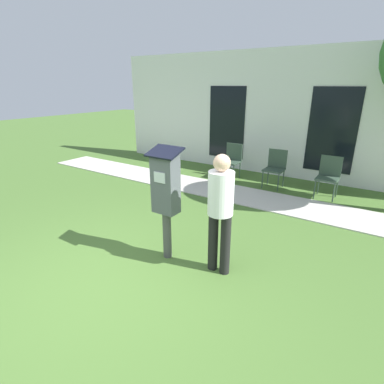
# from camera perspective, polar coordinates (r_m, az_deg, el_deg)

# --- Properties ---
(ground_plane) EXTENTS (40.00, 40.00, 0.00)m
(ground_plane) POSITION_cam_1_polar(r_m,az_deg,el_deg) (3.98, -16.59, -17.17)
(ground_plane) COLOR #476B2D
(sidewalk) EXTENTS (12.00, 1.10, 0.02)m
(sidewalk) POSITION_cam_1_polar(r_m,az_deg,el_deg) (6.80, 9.06, -0.48)
(sidewalk) COLOR beige
(sidewalk) RESTS_ON ground
(building_facade) EXTENTS (10.00, 0.26, 3.20)m
(building_facade) POSITION_cam_1_polar(r_m,az_deg,el_deg) (8.39, 15.91, 14.01)
(building_facade) COLOR white
(building_facade) RESTS_ON ground
(parking_meter) EXTENTS (0.44, 0.31, 1.59)m
(parking_meter) POSITION_cam_1_polar(r_m,az_deg,el_deg) (4.00, -5.04, 0.40)
(parking_meter) COLOR #4C4C4C
(parking_meter) RESTS_ON ground
(person_standing) EXTENTS (0.32, 0.32, 1.58)m
(person_standing) POSITION_cam_1_polar(r_m,az_deg,el_deg) (3.71, 5.43, -2.65)
(person_standing) COLOR black
(person_standing) RESTS_ON ground
(outdoor_chair_left) EXTENTS (0.44, 0.44, 0.90)m
(outdoor_chair_left) POSITION_cam_1_polar(r_m,az_deg,el_deg) (7.92, 7.66, 6.41)
(outdoor_chair_left) COLOR #334738
(outdoor_chair_left) RESTS_ON ground
(outdoor_chair_middle) EXTENTS (0.44, 0.44, 0.90)m
(outdoor_chair_middle) POSITION_cam_1_polar(r_m,az_deg,el_deg) (7.39, 15.61, 4.89)
(outdoor_chair_middle) COLOR #334738
(outdoor_chair_middle) RESTS_ON ground
(outdoor_chair_right) EXTENTS (0.44, 0.44, 0.90)m
(outdoor_chair_right) POSITION_cam_1_polar(r_m,az_deg,el_deg) (7.10, 24.62, 3.19)
(outdoor_chair_right) COLOR #334738
(outdoor_chair_right) RESTS_ON ground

